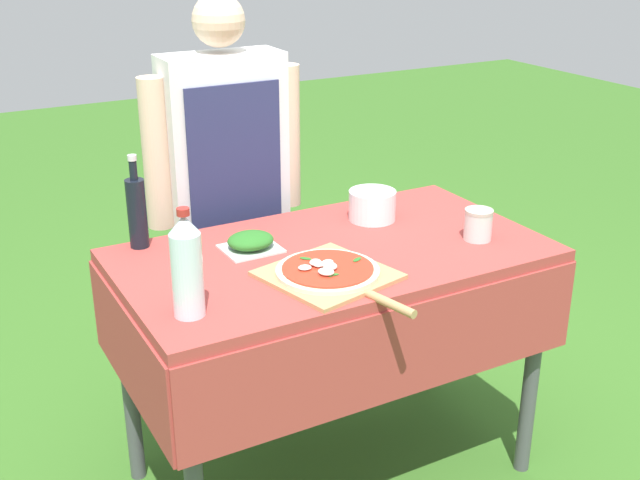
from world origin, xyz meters
The scene contains 9 objects.
ground_plane centered at (0.00, 0.00, 0.00)m, with size 12.00×12.00×0.00m, color #386B23.
prep_table centered at (0.00, 0.00, 0.70)m, with size 1.28×0.72×0.81m.
person_cook centered at (-0.11, 0.55, 0.89)m, with size 0.56×0.19×1.50m.
pizza_on_peel centered at (-0.11, -0.17, 0.82)m, with size 0.38×0.50×0.05m.
oil_bottle centered at (-0.49, 0.30, 0.92)m, with size 0.06×0.06×0.28m.
water_bottle centered at (-0.52, -0.19, 0.94)m, with size 0.08×0.08×0.28m.
herb_container centered at (-0.21, 0.12, 0.83)m, with size 0.17×0.15×0.05m.
mixing_tub centered at (0.24, 0.16, 0.86)m, with size 0.15×0.15×0.10m, color silver.
sauce_jar centered at (0.43, -0.14, 0.85)m, with size 0.09×0.09×0.10m.
Camera 1 is at (-1.09, -1.90, 1.74)m, focal length 45.00 mm.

